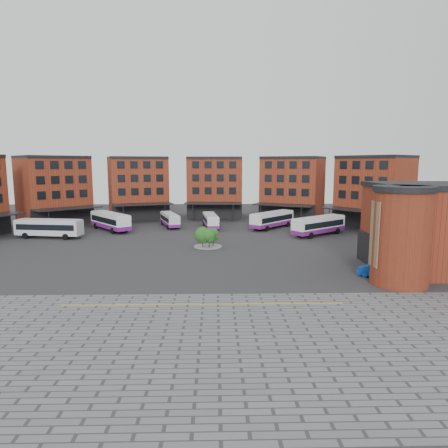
{
  "coord_description": "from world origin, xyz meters",
  "views": [
    {
      "loc": [
        3.16,
        -49.39,
        12.88
      ],
      "look_at": [
        4.47,
        9.48,
        4.0
      ],
      "focal_mm": 32.0,
      "sensor_mm": 36.0,
      "label": 1
    }
  ],
  "objects_px": {
    "bus_e": "(272,219)",
    "bus_a": "(49,227)",
    "bus_b": "(110,221)",
    "bus_d": "(211,220)",
    "bus_f": "(319,225)",
    "blue_car": "(379,272)",
    "bus_c": "(170,219)",
    "tree_island": "(207,236)"
  },
  "relations": [
    {
      "from": "bus_c",
      "to": "bus_a",
      "type": "bearing_deg",
      "value": -165.76
    },
    {
      "from": "bus_d",
      "to": "bus_f",
      "type": "bearing_deg",
      "value": -30.93
    },
    {
      "from": "bus_b",
      "to": "bus_c",
      "type": "height_order",
      "value": "bus_b"
    },
    {
      "from": "bus_e",
      "to": "bus_a",
      "type": "bearing_deg",
      "value": -124.1
    },
    {
      "from": "bus_d",
      "to": "bus_e",
      "type": "xyz_separation_m",
      "value": [
        12.47,
        -0.73,
        0.27
      ]
    },
    {
      "from": "tree_island",
      "to": "blue_car",
      "type": "distance_m",
      "value": 26.35
    },
    {
      "from": "bus_c",
      "to": "bus_d",
      "type": "height_order",
      "value": "bus_d"
    },
    {
      "from": "bus_b",
      "to": "bus_c",
      "type": "distance_m",
      "value": 11.99
    },
    {
      "from": "bus_a",
      "to": "bus_b",
      "type": "relative_size",
      "value": 1.06
    },
    {
      "from": "bus_d",
      "to": "bus_f",
      "type": "xyz_separation_m",
      "value": [
        19.83,
        -8.82,
        0.32
      ]
    },
    {
      "from": "tree_island",
      "to": "bus_c",
      "type": "distance_m",
      "value": 22.59
    },
    {
      "from": "bus_c",
      "to": "bus_e",
      "type": "distance_m",
      "value": 21.08
    },
    {
      "from": "blue_car",
      "to": "bus_b",
      "type": "bearing_deg",
      "value": 85.83
    },
    {
      "from": "bus_c",
      "to": "bus_e",
      "type": "bearing_deg",
      "value": -24.57
    },
    {
      "from": "bus_f",
      "to": "blue_car",
      "type": "relative_size",
      "value": 2.51
    },
    {
      "from": "bus_e",
      "to": "bus_d",
      "type": "bearing_deg",
      "value": -140.98
    },
    {
      "from": "tree_island",
      "to": "bus_f",
      "type": "distance_m",
      "value": 22.72
    },
    {
      "from": "blue_car",
      "to": "bus_d",
      "type": "bearing_deg",
      "value": 64.9
    },
    {
      "from": "bus_a",
      "to": "bus_c",
      "type": "relative_size",
      "value": 1.18
    },
    {
      "from": "tree_island",
      "to": "blue_car",
      "type": "bearing_deg",
      "value": -40.93
    },
    {
      "from": "bus_b",
      "to": "bus_e",
      "type": "height_order",
      "value": "bus_b"
    },
    {
      "from": "tree_island",
      "to": "bus_e",
      "type": "relative_size",
      "value": 0.42
    },
    {
      "from": "bus_a",
      "to": "blue_car",
      "type": "relative_size",
      "value": 2.66
    },
    {
      "from": "blue_car",
      "to": "bus_f",
      "type": "bearing_deg",
      "value": 36.18
    },
    {
      "from": "tree_island",
      "to": "bus_c",
      "type": "height_order",
      "value": "tree_island"
    },
    {
      "from": "tree_island",
      "to": "bus_d",
      "type": "height_order",
      "value": "tree_island"
    },
    {
      "from": "bus_b",
      "to": "bus_d",
      "type": "xyz_separation_m",
      "value": [
        19.59,
        2.61,
        -0.35
      ]
    },
    {
      "from": "bus_b",
      "to": "bus_d",
      "type": "bearing_deg",
      "value": -31.5
    },
    {
      "from": "bus_e",
      "to": "blue_car",
      "type": "bearing_deg",
      "value": -36.45
    },
    {
      "from": "tree_island",
      "to": "bus_a",
      "type": "bearing_deg",
      "value": 162.57
    },
    {
      "from": "bus_a",
      "to": "bus_b",
      "type": "bearing_deg",
      "value": -38.5
    },
    {
      "from": "bus_c",
      "to": "blue_car",
      "type": "xyz_separation_m",
      "value": [
        28.0,
        -38.33,
        -0.77
      ]
    },
    {
      "from": "tree_island",
      "to": "bus_a",
      "type": "distance_m",
      "value": 29.23
    },
    {
      "from": "bus_a",
      "to": "blue_car",
      "type": "xyz_separation_m",
      "value": [
        47.78,
        -26.01,
        -1.21
      ]
    },
    {
      "from": "bus_a",
      "to": "bus_c",
      "type": "height_order",
      "value": "bus_a"
    },
    {
      "from": "bus_b",
      "to": "bus_d",
      "type": "relative_size",
      "value": 1.11
    },
    {
      "from": "bus_b",
      "to": "bus_e",
      "type": "bearing_deg",
      "value": -35.73
    },
    {
      "from": "bus_b",
      "to": "bus_c",
      "type": "relative_size",
      "value": 1.12
    },
    {
      "from": "bus_f",
      "to": "blue_car",
      "type": "xyz_separation_m",
      "value": [
        -0.28,
        -27.72,
        -1.1
      ]
    },
    {
      "from": "bus_a",
      "to": "blue_car",
      "type": "bearing_deg",
      "value": -109.58
    },
    {
      "from": "bus_e",
      "to": "blue_car",
      "type": "height_order",
      "value": "bus_e"
    },
    {
      "from": "bus_f",
      "to": "bus_e",
      "type": "bearing_deg",
      "value": -175.28
    }
  ]
}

